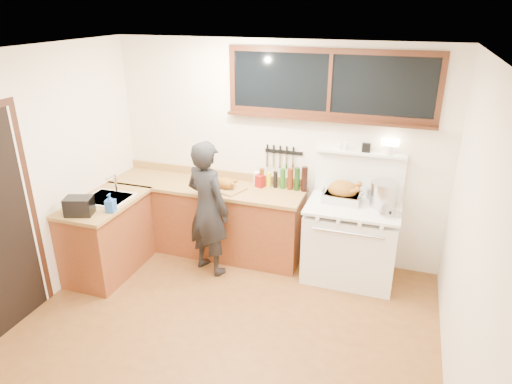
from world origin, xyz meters
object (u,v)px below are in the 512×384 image
(vintage_stove, at_px, (351,240))
(cutting_board, at_px, (226,185))
(man, at_px, (208,209))
(roast_turkey, at_px, (343,193))

(vintage_stove, height_order, cutting_board, vintage_stove)
(man, xyz_separation_m, roast_turkey, (1.44, 0.46, 0.20))
(vintage_stove, relative_size, cutting_board, 3.22)
(man, relative_size, roast_turkey, 3.55)
(cutting_board, height_order, roast_turkey, roast_turkey)
(man, bearing_deg, roast_turkey, 17.82)
(cutting_board, bearing_deg, roast_turkey, 3.74)
(vintage_stove, bearing_deg, man, -165.88)
(cutting_board, bearing_deg, man, -101.96)
(roast_turkey, bearing_deg, cutting_board, -176.26)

